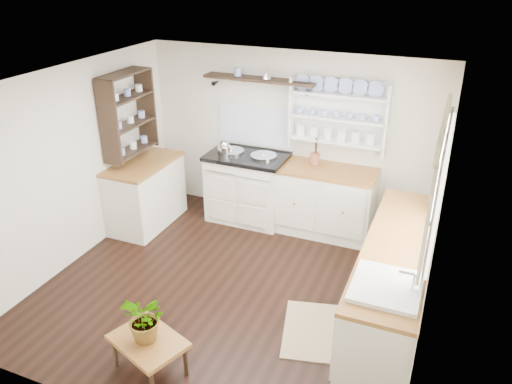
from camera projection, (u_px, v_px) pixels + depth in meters
floor at (233, 287)px, 5.58m from camera, size 4.00×3.80×0.01m
wall_back at (291, 137)px, 6.67m from camera, size 4.00×0.02×2.30m
wall_right at (436, 232)px, 4.40m from camera, size 0.02×3.80×2.30m
wall_left at (74, 166)px, 5.78m from camera, size 0.02×3.80×2.30m
ceiling at (228, 82)px, 4.59m from camera, size 4.00×3.80×0.01m
window at (438, 182)px, 4.36m from camera, size 0.08×1.55×1.22m
aga_cooker at (247, 186)px, 6.85m from camera, size 1.06×0.74×0.98m
back_cabinets at (325, 200)px, 6.51m from camera, size 1.27×0.63×0.90m
right_cabinets at (393, 282)px, 4.88m from camera, size 0.62×2.43×0.90m
belfast_sink at (385, 299)px, 4.11m from camera, size 0.55×0.60×0.45m
left_cabinets at (146, 193)px, 6.72m from camera, size 0.62×1.13×0.90m
plate_rack at (340, 114)px, 6.24m from camera, size 1.20×0.22×0.90m
high_shelf at (260, 80)px, 6.38m from camera, size 1.50×0.29×0.16m
left_shelving at (128, 113)px, 6.30m from camera, size 0.28×0.80×1.05m
kettle at (224, 148)px, 6.61m from camera, size 0.18×0.18×0.22m
utensil_crock at (315, 159)px, 6.42m from camera, size 0.13×0.13×0.15m
center_table at (148, 344)px, 4.34m from camera, size 0.76×0.65×0.35m
potted_plant at (145, 319)px, 4.22m from camera, size 0.52×0.50×0.44m
floor_rug at (312, 330)px, 4.92m from camera, size 0.73×0.96×0.02m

